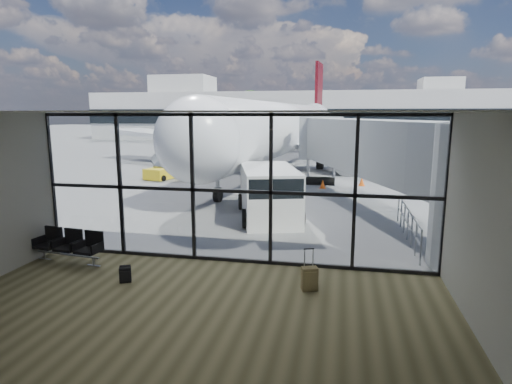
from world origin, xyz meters
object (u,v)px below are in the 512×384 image
(airliner, at_px, (286,129))
(service_van, at_px, (269,193))
(backpack, at_px, (125,275))
(belt_loader, at_px, (204,160))
(suitcase, at_px, (310,279))
(seating_row, at_px, (70,244))
(mobile_stairs, at_px, (164,171))

(airliner, height_order, service_van, airliner)
(backpack, xyz_separation_m, belt_loader, (-5.89, 24.65, 0.39))
(suitcase, bearing_deg, airliner, 79.16)
(seating_row, xyz_separation_m, airliner, (3.31, 25.19, 2.67))
(suitcase, distance_m, mobile_stairs, 20.76)
(backpack, bearing_deg, belt_loader, 78.70)
(service_van, xyz_separation_m, mobile_stairs, (-9.14, 9.90, -0.61))
(suitcase, height_order, airliner, airliner)
(backpack, relative_size, airliner, 0.01)
(airliner, height_order, mobile_stairs, airliner)
(backpack, relative_size, suitcase, 0.42)
(seating_row, relative_size, service_van, 0.41)
(service_van, xyz_separation_m, belt_loader, (-8.45, 16.81, -0.51))
(airliner, xyz_separation_m, belt_loader, (-6.75, -1.76, -2.61))
(seating_row, relative_size, backpack, 4.94)
(service_van, relative_size, mobile_stairs, 1.64)
(seating_row, distance_m, belt_loader, 23.68)
(seating_row, bearing_deg, belt_loader, 105.52)
(belt_loader, bearing_deg, suitcase, -41.02)
(seating_row, height_order, airliner, airliner)
(belt_loader, bearing_deg, airliner, 39.60)
(airliner, bearing_deg, suitcase, -75.90)
(belt_loader, bearing_deg, mobile_stairs, -70.64)
(belt_loader, bearing_deg, backpack, -51.57)
(seating_row, distance_m, service_van, 8.33)
(seating_row, relative_size, airliner, 0.05)
(suitcase, bearing_deg, mobile_stairs, 103.85)
(seating_row, height_order, service_van, service_van)
(backpack, bearing_deg, seating_row, 128.89)
(service_van, bearing_deg, suitcase, -88.89)
(suitcase, height_order, belt_loader, belt_loader)
(backpack, bearing_deg, airliner, 63.40)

